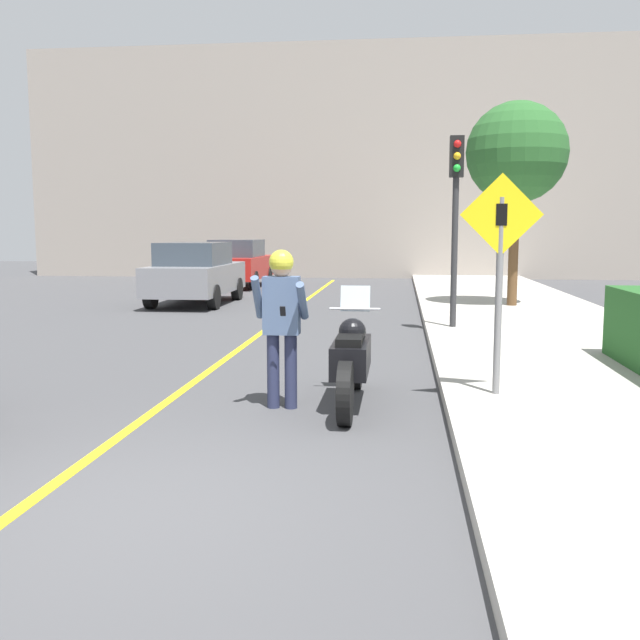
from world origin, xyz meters
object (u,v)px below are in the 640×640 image
crossing_sign (500,263)px  traffic_light (456,195)px  parked_car_red (238,263)px  street_tree (517,154)px  motorcycle (351,360)px  person_biker (282,311)px  parked_car_grey (196,273)px

crossing_sign → traffic_light: bearing=90.8°
parked_car_red → street_tree: bearing=-39.0°
traffic_light → street_tree: 4.73m
motorcycle → crossing_sign: size_ratio=0.98×
crossing_sign → traffic_light: (-0.08, 5.71, 1.02)m
motorcycle → crossing_sign: bearing=3.3°
motorcycle → parked_car_red: (-5.21, 16.93, 0.34)m
traffic_light → parked_car_red: bearing=121.3°
person_biker → street_tree: (4.07, 10.28, 2.75)m
person_biker → traffic_light: traffic_light is taller
person_biker → motorcycle: bearing=17.9°
motorcycle → street_tree: bearing=71.7°
crossing_sign → parked_car_red: 18.19m
person_biker → parked_car_grey: bearing=110.9°
traffic_light → parked_car_grey: traffic_light is taller
motorcycle → street_tree: 11.08m
street_tree → parked_car_grey: 8.85m
street_tree → parked_car_red: (-8.52, 6.90, -2.99)m
person_biker → parked_car_grey: size_ratio=0.42×
street_tree → parked_car_grey: (-8.29, 0.78, -2.99)m
motorcycle → parked_car_red: 17.72m
parked_car_grey → person_biker: bearing=-69.1°
person_biker → traffic_light: 6.67m
traffic_light → parked_car_grey: 8.44m
traffic_light → parked_car_grey: (-6.54, 5.01, -1.80)m
motorcycle → parked_car_red: bearing=107.1°
parked_car_red → person_biker: bearing=-75.5°
person_biker → street_tree: bearing=68.4°
motorcycle → traffic_light: (1.56, 5.81, 2.14)m
crossing_sign → parked_car_grey: 12.63m
crossing_sign → parked_car_grey: crossing_sign is taller
crossing_sign → parked_car_grey: size_ratio=0.59×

